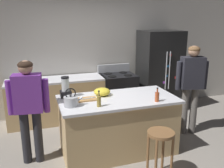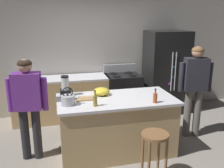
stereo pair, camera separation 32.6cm
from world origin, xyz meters
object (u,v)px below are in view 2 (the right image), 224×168
at_px(blender_appliance, 65,87).
at_px(bar_stool, 155,144).
at_px(kitchen_island, 116,125).
at_px(bottle_vinegar, 95,100).
at_px(chef_knife, 87,98).
at_px(cutting_board, 85,99).
at_px(person_by_island_left, 28,101).
at_px(bottle_cooking_sauce, 155,98).
at_px(stove_range, 123,94).
at_px(mixing_bowl, 101,91).
at_px(refrigerator, 166,72).
at_px(person_by_sink_right, 195,83).
at_px(tea_kettle, 68,100).

bearing_deg(blender_appliance, bar_stool, -47.71).
bearing_deg(blender_appliance, kitchen_island, -22.29).
bearing_deg(bottle_vinegar, chef_knife, 102.95).
height_order(bar_stool, chef_knife, chef_knife).
xyz_separation_m(kitchen_island, cutting_board, (-0.48, 0.06, 0.47)).
distance_m(person_by_island_left, bottle_cooking_sauce, 1.89).
height_order(stove_range, mixing_bowl, stove_range).
distance_m(blender_appliance, cutting_board, 0.40).
relative_size(refrigerator, bottle_cooking_sauce, 8.58).
height_order(person_by_island_left, blender_appliance, person_by_island_left).
bearing_deg(mixing_bowl, chef_knife, -150.48).
bearing_deg(chef_knife, refrigerator, 24.70).
height_order(person_by_island_left, person_by_sink_right, person_by_sink_right).
bearing_deg(tea_kettle, refrigerator, 35.22).
height_order(person_by_island_left, bottle_cooking_sauce, person_by_island_left).
distance_m(refrigerator, person_by_sink_right, 1.30).
bearing_deg(bottle_cooking_sauce, blender_appliance, 152.94).
height_order(kitchen_island, person_by_island_left, person_by_island_left).
distance_m(person_by_sink_right, bottle_cooking_sauce, 1.12).
distance_m(bottle_vinegar, bottle_cooking_sauce, 0.89).
distance_m(refrigerator, stove_range, 1.11).
bearing_deg(stove_range, blender_appliance, -137.21).
height_order(refrigerator, tea_kettle, refrigerator).
height_order(person_by_sink_right, tea_kettle, person_by_sink_right).
height_order(bar_stool, mixing_bowl, mixing_bowl).
distance_m(kitchen_island, tea_kettle, 0.94).
xyz_separation_m(stove_range, blender_appliance, (-1.31, -1.21, 0.59)).
height_order(stove_range, bottle_cooking_sauce, bottle_cooking_sauce).
distance_m(blender_appliance, bottle_vinegar, 0.70).
bearing_deg(tea_kettle, blender_appliance, 91.59).
xyz_separation_m(bar_stool, bottle_cooking_sauce, (0.21, 0.52, 0.46)).
xyz_separation_m(bottle_vinegar, tea_kettle, (-0.37, 0.14, -0.01)).
relative_size(stove_range, tea_kettle, 3.99).
bearing_deg(bar_stool, cutting_board, 130.14).
distance_m(person_by_island_left, person_by_sink_right, 2.82).
xyz_separation_m(blender_appliance, chef_knife, (0.31, -0.25, -0.12)).
distance_m(stove_range, blender_appliance, 1.87).
relative_size(person_by_island_left, bottle_vinegar, 6.67).
bearing_deg(bottle_vinegar, cutting_board, 106.14).
bearing_deg(cutting_board, stove_range, 55.13).
height_order(person_by_island_left, bar_stool, person_by_island_left).
distance_m(person_by_sink_right, chef_knife, 1.95).
bearing_deg(tea_kettle, cutting_board, 34.95).
bearing_deg(cutting_board, person_by_island_left, 177.29).
bearing_deg(bar_stool, tea_kettle, 145.32).
distance_m(refrigerator, person_by_island_left, 3.20).
distance_m(bottle_cooking_sauce, cutting_board, 1.06).
bearing_deg(person_by_island_left, refrigerator, 25.83).
relative_size(stove_range, person_by_sink_right, 0.66).
bearing_deg(kitchen_island, stove_range, 70.59).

